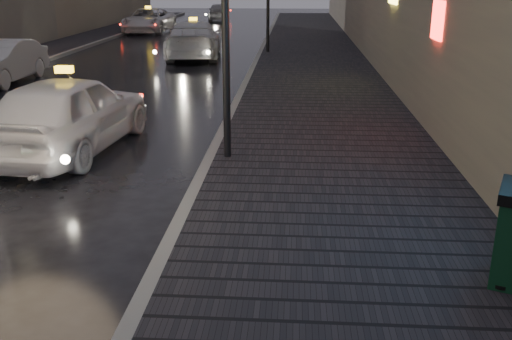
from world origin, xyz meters
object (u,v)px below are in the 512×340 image
(taxi_near, at_px, (69,113))
(car_left_mid, at_px, (1,62))
(car_far, at_px, (219,12))
(taxi_mid, at_px, (194,39))
(taxi_far, at_px, (149,20))

(taxi_near, bearing_deg, car_left_mid, -49.41)
(car_left_mid, distance_m, car_far, 28.08)
(taxi_near, relative_size, car_far, 1.18)
(car_left_mid, bearing_deg, taxi_near, -54.81)
(taxi_mid, distance_m, taxi_far, 12.56)
(taxi_mid, bearing_deg, taxi_near, 83.76)
(taxi_far, bearing_deg, car_left_mid, -89.82)
(taxi_far, bearing_deg, car_far, 73.53)
(car_left_mid, bearing_deg, car_far, 82.42)
(taxi_near, bearing_deg, car_far, -81.96)
(taxi_far, distance_m, car_far, 10.25)
(taxi_far, relative_size, car_far, 1.31)
(taxi_near, relative_size, taxi_mid, 0.86)
(car_left_mid, bearing_deg, taxi_far, 88.42)
(taxi_far, bearing_deg, taxi_mid, -65.07)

